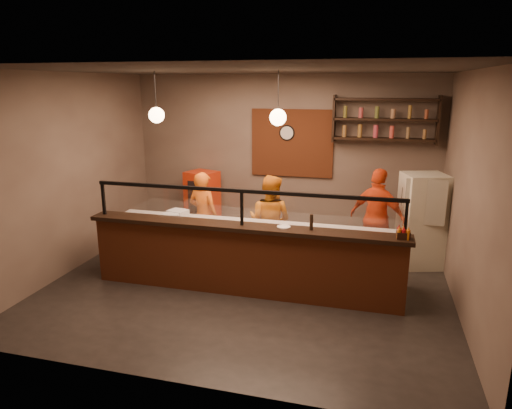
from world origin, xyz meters
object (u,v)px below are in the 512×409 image
(condiment_caddy, at_px, (403,235))
(pepper_mill, at_px, (311,222))
(cook_right, at_px, (377,218))
(fridge, at_px, (421,221))
(red_cooler, at_px, (203,203))
(wall_clock, at_px, (287,133))
(pizza_dough, at_px, (235,225))
(cook_left, at_px, (203,216))
(cook_mid, at_px, (270,221))

(condiment_caddy, relative_size, pepper_mill, 0.76)
(cook_right, distance_m, fridge, 0.74)
(red_cooler, height_order, condiment_caddy, red_cooler)
(wall_clock, height_order, pizza_dough, wall_clock)
(cook_left, relative_size, condiment_caddy, 9.20)
(cook_mid, bearing_deg, cook_left, 10.92)
(wall_clock, relative_size, cook_right, 0.18)
(red_cooler, xyz_separation_m, pizza_dough, (1.33, -2.03, 0.25))
(wall_clock, xyz_separation_m, cook_left, (-1.16, -1.57, -1.32))
(cook_mid, bearing_deg, wall_clock, -76.09)
(cook_right, bearing_deg, fridge, -140.62)
(cook_left, bearing_deg, cook_right, -157.59)
(fridge, distance_m, condiment_caddy, 1.92)
(cook_right, bearing_deg, pizza_dough, 54.58)
(cook_left, height_order, pepper_mill, cook_left)
(cook_right, height_order, fridge, cook_right)
(wall_clock, height_order, red_cooler, wall_clock)
(fridge, relative_size, pepper_mill, 7.14)
(pizza_dough, bearing_deg, cook_mid, 62.62)
(red_cooler, xyz_separation_m, pepper_mill, (2.56, -2.42, 0.51))
(wall_clock, relative_size, condiment_caddy, 1.77)
(cook_mid, relative_size, pepper_mill, 7.07)
(cook_left, bearing_deg, pizza_dough, 150.64)
(cook_mid, height_order, pepper_mill, cook_mid)
(condiment_caddy, bearing_deg, cook_left, 159.43)
(cook_mid, height_order, cook_right, cook_right)
(pizza_dough, bearing_deg, red_cooler, 123.20)
(cook_right, xyz_separation_m, pizza_dough, (-2.12, -1.21, 0.07))
(cook_right, height_order, red_cooler, cook_right)
(wall_clock, bearing_deg, cook_right, -32.34)
(wall_clock, distance_m, pizza_dough, 2.65)
(wall_clock, bearing_deg, fridge, -20.67)
(condiment_caddy, bearing_deg, pepper_mill, 177.34)
(wall_clock, xyz_separation_m, red_cooler, (-1.67, -0.31, -1.44))
(cook_right, xyz_separation_m, pepper_mill, (-0.89, -1.61, 0.33))
(red_cooler, relative_size, pepper_mill, 5.90)
(fridge, bearing_deg, pepper_mill, -148.83)
(wall_clock, distance_m, cook_right, 2.46)
(cook_right, distance_m, pepper_mill, 1.87)
(cook_right, xyz_separation_m, fridge, (0.72, 0.19, -0.04))
(fridge, relative_size, pizza_dough, 3.06)
(red_cooler, bearing_deg, cook_mid, -18.66)
(pizza_dough, relative_size, pepper_mill, 2.33)
(pizza_dough, bearing_deg, cook_left, 136.74)
(condiment_caddy, bearing_deg, fridge, 77.79)
(fridge, relative_size, red_cooler, 1.21)
(cook_left, relative_size, pizza_dough, 3.01)
(wall_clock, bearing_deg, cook_mid, -88.49)
(fridge, bearing_deg, pizza_dough, -170.72)
(cook_right, relative_size, pizza_dough, 3.23)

